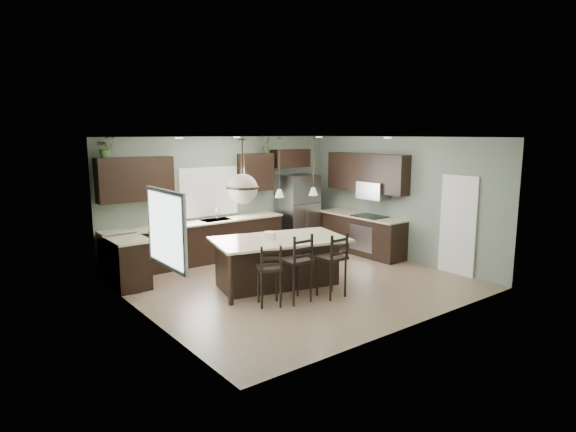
# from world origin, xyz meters

# --- Properties ---
(ground) EXTENTS (6.00, 6.00, 0.00)m
(ground) POSITION_xyz_m (0.00, 0.00, 0.00)
(ground) COLOR #9E8466
(ground) RESTS_ON ground
(pantry_door) EXTENTS (0.04, 0.82, 2.04)m
(pantry_door) POSITION_xyz_m (2.98, -1.55, 1.02)
(pantry_door) COLOR white
(pantry_door) RESTS_ON ground
(window_back) EXTENTS (1.35, 0.02, 1.00)m
(window_back) POSITION_xyz_m (-0.40, 2.73, 1.55)
(window_back) COLOR white
(window_back) RESTS_ON room_shell
(window_left) EXTENTS (0.02, 1.10, 1.00)m
(window_left) POSITION_xyz_m (-2.98, -0.80, 1.55)
(window_left) COLOR white
(window_left) RESTS_ON room_shell
(left_return_cabs) EXTENTS (0.60, 0.90, 0.90)m
(left_return_cabs) POSITION_xyz_m (-2.70, 1.70, 0.45)
(left_return_cabs) COLOR black
(left_return_cabs) RESTS_ON ground
(left_return_countertop) EXTENTS (0.66, 0.96, 0.04)m
(left_return_countertop) POSITION_xyz_m (-2.68, 1.70, 0.92)
(left_return_countertop) COLOR beige
(left_return_countertop) RESTS_ON left_return_cabs
(back_lower_cabs) EXTENTS (4.20, 0.60, 0.90)m
(back_lower_cabs) POSITION_xyz_m (-0.85, 2.45, 0.45)
(back_lower_cabs) COLOR black
(back_lower_cabs) RESTS_ON ground
(back_countertop) EXTENTS (4.20, 0.66, 0.04)m
(back_countertop) POSITION_xyz_m (-0.85, 2.43, 0.92)
(back_countertop) COLOR beige
(back_countertop) RESTS_ON back_lower_cabs
(sink_inset) EXTENTS (0.70, 0.45, 0.01)m
(sink_inset) POSITION_xyz_m (-0.40, 2.43, 0.94)
(sink_inset) COLOR gray
(sink_inset) RESTS_ON back_countertop
(faucet) EXTENTS (0.02, 0.02, 0.28)m
(faucet) POSITION_xyz_m (-0.40, 2.40, 1.08)
(faucet) COLOR silver
(faucet) RESTS_ON back_countertop
(back_upper_left) EXTENTS (1.55, 0.34, 0.90)m
(back_upper_left) POSITION_xyz_m (-2.15, 2.58, 1.95)
(back_upper_left) COLOR black
(back_upper_left) RESTS_ON room_shell
(back_upper_right) EXTENTS (0.85, 0.34, 0.90)m
(back_upper_right) POSITION_xyz_m (0.80, 2.58, 1.95)
(back_upper_right) COLOR black
(back_upper_right) RESTS_ON room_shell
(fridge_header) EXTENTS (1.05, 0.34, 0.45)m
(fridge_header) POSITION_xyz_m (1.85, 2.58, 2.25)
(fridge_header) COLOR black
(fridge_header) RESTS_ON room_shell
(right_lower_cabs) EXTENTS (0.60, 2.35, 0.90)m
(right_lower_cabs) POSITION_xyz_m (2.70, 0.87, 0.45)
(right_lower_cabs) COLOR black
(right_lower_cabs) RESTS_ON ground
(right_countertop) EXTENTS (0.66, 2.35, 0.04)m
(right_countertop) POSITION_xyz_m (2.68, 0.87, 0.92)
(right_countertop) COLOR beige
(right_countertop) RESTS_ON right_lower_cabs
(cooktop) EXTENTS (0.58, 0.75, 0.02)m
(cooktop) POSITION_xyz_m (2.68, 0.60, 0.94)
(cooktop) COLOR black
(cooktop) RESTS_ON right_countertop
(wall_oven_front) EXTENTS (0.01, 0.72, 0.60)m
(wall_oven_front) POSITION_xyz_m (2.40, 0.60, 0.45)
(wall_oven_front) COLOR gray
(wall_oven_front) RESTS_ON right_lower_cabs
(right_upper_cabs) EXTENTS (0.34, 2.35, 0.90)m
(right_upper_cabs) POSITION_xyz_m (2.83, 0.87, 1.95)
(right_upper_cabs) COLOR black
(right_upper_cabs) RESTS_ON room_shell
(microwave) EXTENTS (0.40, 0.75, 0.40)m
(microwave) POSITION_xyz_m (2.78, 0.60, 1.55)
(microwave) COLOR gray
(microwave) RESTS_ON right_upper_cabs
(refrigerator) EXTENTS (0.90, 0.74, 1.85)m
(refrigerator) POSITION_xyz_m (1.91, 2.33, 0.93)
(refrigerator) COLOR #94959C
(refrigerator) RESTS_ON ground
(kitchen_island) EXTENTS (2.72, 1.94, 0.92)m
(kitchen_island) POSITION_xyz_m (-0.39, 0.02, 0.46)
(kitchen_island) COLOR black
(kitchen_island) RESTS_ON ground
(serving_dish) EXTENTS (0.24, 0.24, 0.14)m
(serving_dish) POSITION_xyz_m (-0.58, 0.07, 0.99)
(serving_dish) COLOR silver
(serving_dish) RESTS_ON kitchen_island
(bar_stool_left) EXTENTS (0.52, 0.52, 1.07)m
(bar_stool_left) POSITION_xyz_m (-1.16, -0.72, 0.54)
(bar_stool_left) COLOR black
(bar_stool_left) RESTS_ON ground
(bar_stool_center) EXTENTS (0.46, 0.46, 1.21)m
(bar_stool_center) POSITION_xyz_m (-0.69, -0.84, 0.60)
(bar_stool_center) COLOR black
(bar_stool_center) RESTS_ON ground
(bar_stool_right) EXTENTS (0.43, 0.43, 1.17)m
(bar_stool_right) POSITION_xyz_m (-0.02, -1.02, 0.59)
(bar_stool_right) COLOR black
(bar_stool_right) RESTS_ON ground
(pendant_left) EXTENTS (0.17, 0.17, 1.10)m
(pendant_left) POSITION_xyz_m (-1.07, 0.19, 2.25)
(pendant_left) COLOR silver
(pendant_left) RESTS_ON room_shell
(pendant_center) EXTENTS (0.17, 0.17, 1.10)m
(pendant_center) POSITION_xyz_m (-0.39, 0.02, 2.25)
(pendant_center) COLOR silver
(pendant_center) RESTS_ON room_shell
(pendant_right) EXTENTS (0.17, 0.17, 1.10)m
(pendant_right) POSITION_xyz_m (0.29, -0.14, 2.25)
(pendant_right) COLOR white
(pendant_right) RESTS_ON room_shell
(chandelier) EXTENTS (0.49, 0.49, 0.98)m
(chandelier) POSITION_xyz_m (-1.80, -0.96, 2.31)
(chandelier) COLOR beige
(chandelier) RESTS_ON room_shell
(plant_back_left) EXTENTS (0.41, 0.36, 0.41)m
(plant_back_left) POSITION_xyz_m (-2.71, 2.55, 2.61)
(plant_back_left) COLOR #365B27
(plant_back_left) RESTS_ON back_upper_left
(plant_back_right) EXTENTS (0.22, 0.18, 0.38)m
(plant_back_right) POSITION_xyz_m (1.10, 2.55, 2.59)
(plant_back_right) COLOR #375625
(plant_back_right) RESTS_ON back_upper_right
(room_shell) EXTENTS (6.00, 6.00, 6.00)m
(room_shell) POSITION_xyz_m (0.00, 0.00, 1.70)
(room_shell) COLOR slate
(room_shell) RESTS_ON ground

